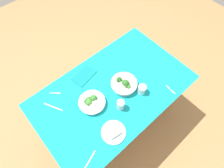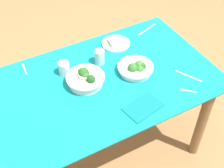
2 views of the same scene
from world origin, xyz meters
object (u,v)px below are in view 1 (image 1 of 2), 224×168
object	(u,v)px
water_glass_center	(142,89)
table_knife_left	(88,163)
fork_by_far_bowl	(171,90)
fork_by_near_bowl	(56,93)
table_knife_right	(53,107)
bread_side_plate	(113,132)
water_glass_side	(121,105)
broccoli_bowl_far	(124,84)
broccoli_bowl_near	(92,102)
napkin_folded_upper	(84,76)

from	to	relation	value
water_glass_center	table_knife_left	world-z (taller)	water_glass_center
fork_by_far_bowl	fork_by_near_bowl	world-z (taller)	same
fork_by_far_bowl	table_knife_right	size ratio (longest dim) A/B	0.61
bread_side_plate	water_glass_side	distance (m)	0.23
fork_by_near_bowl	table_knife_right	distance (m)	0.13
fork_by_far_bowl	water_glass_center	bearing A→B (deg)	-123.01
table_knife_right	fork_by_near_bowl	bearing A→B (deg)	-69.01
broccoli_bowl_far	broccoli_bowl_near	bearing A→B (deg)	-10.10
broccoli_bowl_near	fork_by_near_bowl	bearing A→B (deg)	-58.26
bread_side_plate	table_knife_left	xyz separation A→B (m)	(0.29, 0.04, -0.01)
fork_by_far_bowl	table_knife_right	bearing A→B (deg)	-117.65
water_glass_side	table_knife_left	size ratio (longest dim) A/B	0.50
table_knife_right	broccoli_bowl_far	bearing A→B (deg)	-140.21
broccoli_bowl_far	napkin_folded_upper	bearing A→B (deg)	-58.44
fork_by_near_bowl	napkin_folded_upper	xyz separation A→B (m)	(-0.30, 0.02, 0.00)
water_glass_center	fork_by_near_bowl	world-z (taller)	water_glass_center
broccoli_bowl_near	water_glass_side	xyz separation A→B (m)	(-0.16, 0.19, 0.02)
water_glass_center	fork_by_near_bowl	distance (m)	0.77
water_glass_center	water_glass_side	size ratio (longest dim) A/B	0.90
broccoli_bowl_near	bread_side_plate	bearing A→B (deg)	84.99
fork_by_near_bowl	table_knife_right	bearing A→B (deg)	-88.12
bread_side_plate	broccoli_bowl_far	bearing A→B (deg)	-144.26
bread_side_plate	table_knife_left	size ratio (longest dim) A/B	1.01
broccoli_bowl_far	fork_by_near_bowl	distance (m)	0.62
bread_side_plate	water_glass_side	world-z (taller)	water_glass_side
broccoli_bowl_far	table_knife_left	size ratio (longest dim) A/B	1.20
table_knife_left	table_knife_right	distance (m)	0.55
napkin_folded_upper	water_glass_center	bearing A→B (deg)	120.72
fork_by_far_bowl	table_knife_right	distance (m)	1.05
table_knife_right	water_glass_side	bearing A→B (deg)	-158.80
broccoli_bowl_far	table_knife_right	bearing A→B (deg)	-23.03
water_glass_center	table_knife_left	size ratio (longest dim) A/B	0.45
water_glass_center	table_knife_right	world-z (taller)	water_glass_center
fork_by_far_bowl	water_glass_side	bearing A→B (deg)	-106.75
broccoli_bowl_near	bread_side_plate	size ratio (longest dim) A/B	1.15
fork_by_near_bowl	fork_by_far_bowl	bearing A→B (deg)	4.10
water_glass_side	table_knife_right	world-z (taller)	water_glass_side
water_glass_center	fork_by_far_bowl	bearing A→B (deg)	142.27
bread_side_plate	table_knife_left	distance (m)	0.29
broccoli_bowl_near	napkin_folded_upper	size ratio (longest dim) A/B	1.06
broccoli_bowl_near	bread_side_plate	xyz separation A→B (m)	(0.03, 0.31, -0.02)
fork_by_far_bowl	bread_side_plate	bearing A→B (deg)	-90.26
broccoli_bowl_near	fork_by_near_bowl	size ratio (longest dim) A/B	2.97
bread_side_plate	fork_by_far_bowl	size ratio (longest dim) A/B	1.79
water_glass_center	table_knife_left	xyz separation A→B (m)	(0.72, 0.15, -0.04)
water_glass_side	napkin_folded_upper	distance (m)	0.47
broccoli_bowl_far	water_glass_center	xyz separation A→B (m)	(-0.08, 0.14, 0.01)
water_glass_side	table_knife_left	distance (m)	0.51
water_glass_side	fork_by_near_bowl	bearing A→B (deg)	-54.55
broccoli_bowl_near	table_knife_left	world-z (taller)	broccoli_bowl_near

